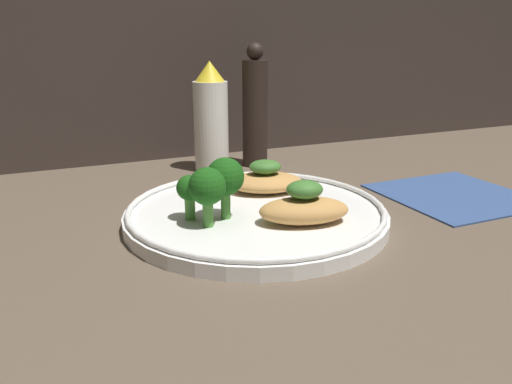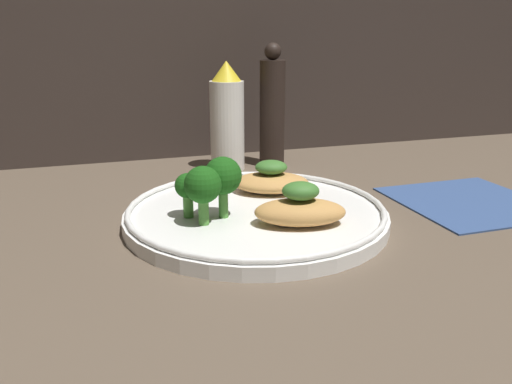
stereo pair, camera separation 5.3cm
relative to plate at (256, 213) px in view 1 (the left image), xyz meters
The scene contains 8 objects.
ground_plane 1.49cm from the plate, ahead, with size 180.00×180.00×1.00cm, color brown.
plate is the anchor object (origin of this frame).
grilled_meat_front 6.46cm from the plate, 62.59° to the right, with size 10.08×7.21×4.39cm.
grilled_meat_middle 7.17cm from the plate, 57.11° to the left, with size 10.61×8.91×3.83cm.
broccoli_bunch 7.08cm from the plate, 164.61° to the right, with size 6.68×6.12×6.39cm.
sauce_bottle 23.94cm from the plate, 82.85° to the left, with size 5.04×5.04×15.94cm.
pepper_grinder 26.00cm from the plate, 66.52° to the left, with size 3.82×3.82×18.38cm.
napkin 26.75cm from the plate, ahead, with size 16.77×16.77×0.40cm.
Camera 1 is at (-20.50, -46.42, 19.39)cm, focal length 35.00 mm.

